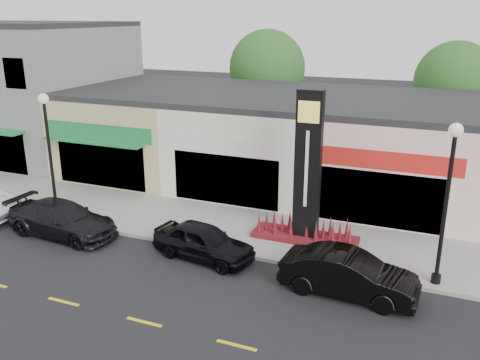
# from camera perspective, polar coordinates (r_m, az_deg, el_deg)

# --- Properties ---
(ground) EXTENTS (120.00, 120.00, 0.00)m
(ground) POSITION_cam_1_polar(r_m,az_deg,el_deg) (18.23, -5.60, -10.72)
(ground) COLOR black
(ground) RESTS_ON ground
(sidewalk) EXTENTS (52.00, 4.30, 0.15)m
(sidewalk) POSITION_cam_1_polar(r_m,az_deg,el_deg) (21.73, -0.31, -5.44)
(sidewalk) COLOR gray
(sidewalk) RESTS_ON ground
(curb) EXTENTS (52.00, 0.20, 0.15)m
(curb) POSITION_cam_1_polar(r_m,az_deg,el_deg) (19.86, -2.80, -7.85)
(curb) COLOR gray
(curb) RESTS_ON ground
(building_grey_2story) EXTENTS (12.00, 10.95, 8.30)m
(building_grey_2story) POSITION_cam_1_polar(r_m,az_deg,el_deg) (36.44, -23.15, 9.44)
(building_grey_2story) COLOR slate
(building_grey_2story) RESTS_ON ground
(shop_beige) EXTENTS (7.00, 10.85, 4.80)m
(shop_beige) POSITION_cam_1_polar(r_m,az_deg,el_deg) (30.84, -10.01, 5.96)
(shop_beige) COLOR tan
(shop_beige) RESTS_ON ground
(shop_cream) EXTENTS (7.00, 10.01, 4.80)m
(shop_cream) POSITION_cam_1_polar(r_m,az_deg,el_deg) (27.84, 2.40, 4.91)
(shop_cream) COLOR beige
(shop_cream) RESTS_ON ground
(shop_pink_w) EXTENTS (7.00, 10.01, 4.80)m
(shop_pink_w) POSITION_cam_1_polar(r_m,az_deg,el_deg) (26.41, 16.87, 3.39)
(shop_pink_w) COLOR beige
(shop_pink_w) RESTS_ON ground
(tree_rear_west) EXTENTS (5.20, 5.20, 7.83)m
(tree_rear_west) POSITION_cam_1_polar(r_m,az_deg,el_deg) (35.68, 3.05, 12.43)
(tree_rear_west) COLOR #382619
(tree_rear_west) RESTS_ON ground
(tree_rear_mid) EXTENTS (4.80, 4.80, 7.29)m
(tree_rear_mid) POSITION_cam_1_polar(r_m,az_deg,el_deg) (33.79, 22.96, 10.15)
(tree_rear_mid) COLOR #382619
(tree_rear_mid) RESTS_ON ground
(lamp_west_near) EXTENTS (0.44, 0.44, 5.47)m
(lamp_west_near) POSITION_cam_1_polar(r_m,az_deg,el_deg) (23.35, -20.68, 3.86)
(lamp_west_near) COLOR black
(lamp_west_near) RESTS_ON sidewalk
(lamp_east_near) EXTENTS (0.44, 0.44, 5.47)m
(lamp_east_near) POSITION_cam_1_polar(r_m,az_deg,el_deg) (17.40, 22.31, -0.99)
(lamp_east_near) COLOR black
(lamp_east_near) RESTS_ON sidewalk
(pylon_sign) EXTENTS (4.20, 1.30, 6.00)m
(pylon_sign) POSITION_cam_1_polar(r_m,az_deg,el_deg) (19.92, 7.52, -1.05)
(pylon_sign) COLOR #5B140F
(pylon_sign) RESTS_ON sidewalk
(car_dark_sedan) EXTENTS (2.26, 4.98, 1.41)m
(car_dark_sedan) POSITION_cam_1_polar(r_m,az_deg,el_deg) (22.26, -19.33, -4.17)
(car_dark_sedan) COLOR black
(car_dark_sedan) RESTS_ON ground
(car_black_sedan) EXTENTS (2.22, 4.19, 1.36)m
(car_black_sedan) POSITION_cam_1_polar(r_m,az_deg,el_deg) (19.15, -4.12, -6.91)
(car_black_sedan) COLOR black
(car_black_sedan) RESTS_ON ground
(car_black_conv) EXTENTS (1.83, 4.52, 1.46)m
(car_black_conv) POSITION_cam_1_polar(r_m,az_deg,el_deg) (17.12, 12.12, -10.32)
(car_black_conv) COLOR black
(car_black_conv) RESTS_ON ground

